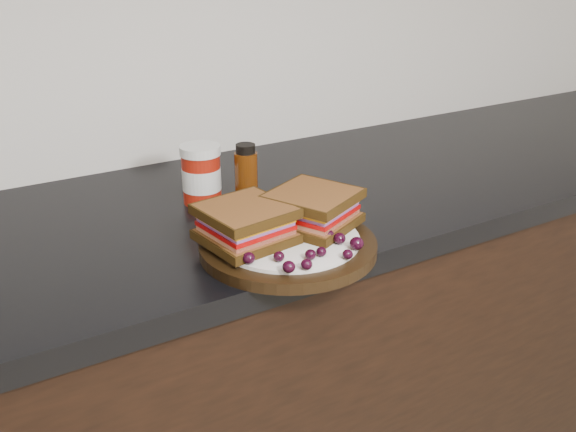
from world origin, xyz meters
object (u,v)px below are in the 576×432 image
at_px(oil_bottle, 246,175).
at_px(condiment_jar, 201,174).
at_px(plate, 288,246).
at_px(sandwich_left, 246,224).

bearing_deg(oil_bottle, condiment_jar, 138.82).
relative_size(plate, sandwich_left, 2.22).
bearing_deg(oil_bottle, plate, -99.23).
relative_size(condiment_jar, oil_bottle, 0.94).
height_order(plate, condiment_jar, condiment_jar).
xyz_separation_m(plate, oil_bottle, (0.03, 0.20, 0.05)).
relative_size(sandwich_left, condiment_jar, 1.14).
bearing_deg(sandwich_left, condiment_jar, 74.56).
bearing_deg(plate, condiment_jar, 96.85).
relative_size(plate, condiment_jar, 2.54).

